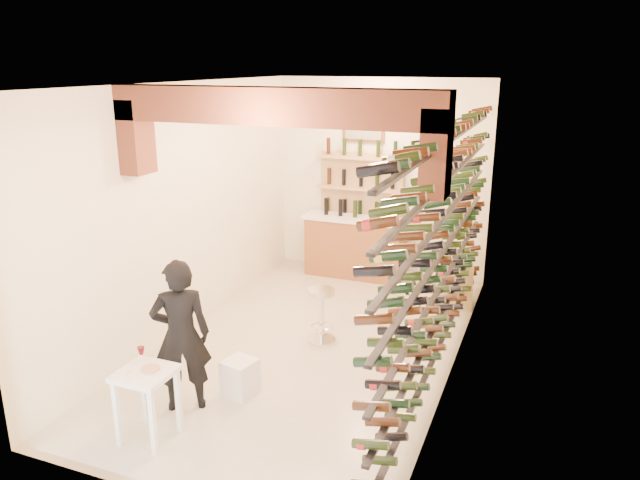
# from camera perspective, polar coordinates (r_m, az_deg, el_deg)

# --- Properties ---
(ground) EXTENTS (6.00, 6.00, 0.00)m
(ground) POSITION_cam_1_polar(r_m,az_deg,el_deg) (7.68, -0.83, -9.93)
(ground) COLOR beige
(ground) RESTS_ON ground
(room_shell) EXTENTS (3.52, 6.02, 3.21)m
(room_shell) POSITION_cam_1_polar(r_m,az_deg,el_deg) (6.74, -1.76, 6.49)
(room_shell) COLOR white
(room_shell) RESTS_ON ground
(wine_rack) EXTENTS (0.32, 5.70, 2.56)m
(wine_rack) POSITION_cam_1_polar(r_m,az_deg,el_deg) (6.72, 11.28, -0.03)
(wine_rack) COLOR black
(wine_rack) RESTS_ON ground
(back_counter) EXTENTS (1.70, 0.62, 1.29)m
(back_counter) POSITION_cam_1_polar(r_m,az_deg,el_deg) (9.90, 3.38, -0.45)
(back_counter) COLOR #99592F
(back_counter) RESTS_ON ground
(back_shelving) EXTENTS (1.40, 0.31, 2.73)m
(back_shelving) POSITION_cam_1_polar(r_m,az_deg,el_deg) (9.95, 3.88, 3.43)
(back_shelving) COLOR tan
(back_shelving) RESTS_ON ground
(tasting_table) EXTENTS (0.49, 0.49, 0.86)m
(tasting_table) POSITION_cam_1_polar(r_m,az_deg,el_deg) (5.91, -16.19, -12.95)
(tasting_table) COLOR white
(tasting_table) RESTS_ON ground
(white_stool) EXTENTS (0.37, 0.37, 0.39)m
(white_stool) POSITION_cam_1_polar(r_m,az_deg,el_deg) (6.63, -7.61, -12.80)
(white_stool) COLOR white
(white_stool) RESTS_ON ground
(person) EXTENTS (0.70, 0.64, 1.61)m
(person) POSITION_cam_1_polar(r_m,az_deg,el_deg) (6.23, -13.08, -8.84)
(person) COLOR black
(person) RESTS_ON ground
(chrome_barstool) EXTENTS (0.36, 0.36, 0.70)m
(chrome_barstool) POSITION_cam_1_polar(r_m,az_deg,el_deg) (7.62, 0.14, -6.79)
(chrome_barstool) COLOR silver
(chrome_barstool) RESTS_ON ground
(crate_lower) EXTENTS (0.66, 0.55, 0.34)m
(crate_lower) POSITION_cam_1_polar(r_m,az_deg,el_deg) (8.97, 12.25, -5.11)
(crate_lower) COLOR tan
(crate_lower) RESTS_ON ground
(crate_upper) EXTENTS (0.64, 0.55, 0.32)m
(crate_upper) POSITION_cam_1_polar(r_m,az_deg,el_deg) (8.86, 12.38, -3.13)
(crate_upper) COLOR tan
(crate_upper) RESTS_ON crate_lower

